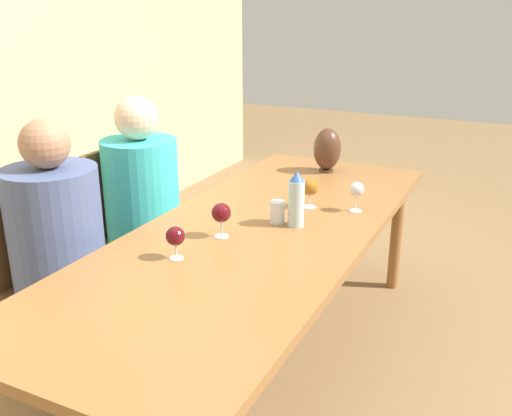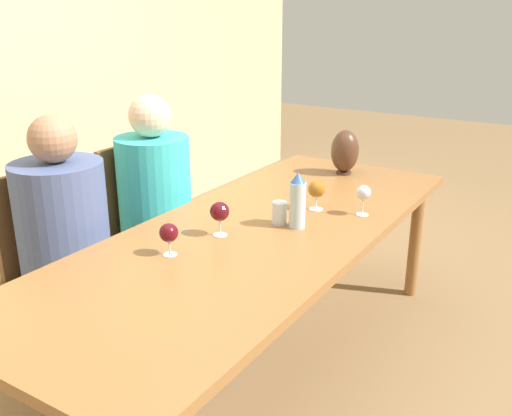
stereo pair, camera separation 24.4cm
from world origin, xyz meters
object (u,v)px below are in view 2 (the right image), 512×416
object	(u,v)px
wine_glass_0	(169,233)
wine_glass_3	(317,189)
wine_glass_1	(364,193)
water_tumbler	(279,213)
water_bottle	(297,201)
chair_far	(147,225)
person_far	(158,204)
person_near	(68,243)
chair_near	(58,265)
vase	(345,151)
wine_glass_2	(220,212)

from	to	relation	value
wine_glass_0	wine_glass_3	distance (m)	0.82
wine_glass_1	water_tumbler	bearing A→B (deg)	138.10
water_bottle	chair_far	world-z (taller)	water_bottle
wine_glass_0	person_far	xyz separation A→B (m)	(0.60, 0.59, -0.17)
person_near	water_tumbler	bearing A→B (deg)	-56.16
wine_glass_1	chair_near	world-z (taller)	chair_near
water_bottle	chair_near	world-z (taller)	water_bottle
wine_glass_3	chair_far	xyz separation A→B (m)	(-0.18, 0.93, -0.31)
person_near	person_far	bearing A→B (deg)	0.08
water_bottle	water_tumbler	world-z (taller)	water_bottle
water_bottle	chair_far	bearing A→B (deg)	85.57
wine_glass_3	person_near	size ratio (longest dim) A/B	0.12
wine_glass_0	wine_glass_1	bearing A→B (deg)	-29.38
wine_glass_1	chair_far	world-z (taller)	chair_far
vase	chair_far	bearing A→B (deg)	135.63
wine_glass_1	wine_glass_3	xyz separation A→B (m)	(-0.05, 0.22, -0.01)
wine_glass_2	water_bottle	bearing A→B (deg)	-42.03
chair_far	person_far	size ratio (longest dim) A/B	0.77
water_bottle	water_tumbler	distance (m)	0.11
wine_glass_1	person_near	bearing A→B (deg)	128.11
chair_near	wine_glass_2	bearing A→B (deg)	-69.46
wine_glass_3	water_bottle	bearing A→B (deg)	-172.69
chair_near	person_near	world-z (taller)	person_near
person_near	chair_far	bearing A→B (deg)	8.37
wine_glass_1	person_near	size ratio (longest dim) A/B	0.12
vase	chair_near	bearing A→B (deg)	150.73
vase	wine_glass_0	bearing A→B (deg)	175.50
wine_glass_2	wine_glass_3	xyz separation A→B (m)	(0.51, -0.20, -0.01)
water_tumbler	wine_glass_1	world-z (taller)	wine_glass_1
water_tumbler	person_far	xyz separation A→B (m)	(0.08, 0.79, -0.13)
chair_near	person_far	world-z (taller)	person_far
water_tumbler	wine_glass_1	distance (m)	0.41
water_tumbler	chair_near	world-z (taller)	chair_near
water_bottle	person_far	bearing A→B (deg)	85.12
wine_glass_2	chair_near	bearing A→B (deg)	110.54
chair_near	water_bottle	bearing A→B (deg)	-61.15
person_far	vase	bearing A→B (deg)	-41.01
water_tumbler	person_far	size ratio (longest dim) A/B	0.08
vase	person_near	distance (m)	1.60
wine_glass_0	vase	bearing A→B (deg)	-4.50
water_bottle	chair_far	distance (m)	1.02
wine_glass_3	person_near	xyz separation A→B (m)	(-0.78, 0.84, -0.18)
water_bottle	vase	distance (m)	0.90
water_bottle	wine_glass_3	xyz separation A→B (m)	(0.25, 0.03, -0.02)
chair_far	wine_glass_2	bearing A→B (deg)	-114.32
person_near	wine_glass_3	bearing A→B (deg)	-47.06
vase	chair_far	size ratio (longest dim) A/B	0.27
water_tumbler	vase	distance (m)	0.90
water_tumbler	wine_glass_2	distance (m)	0.30
person_near	person_far	xyz separation A→B (m)	(0.60, 0.00, 0.01)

